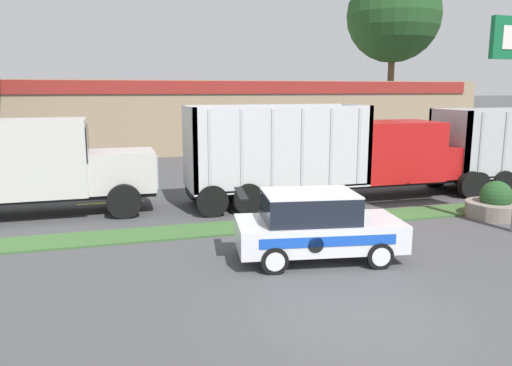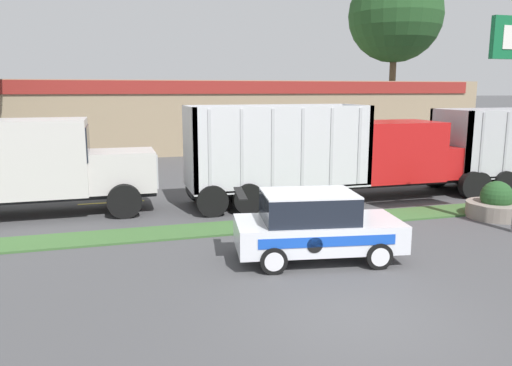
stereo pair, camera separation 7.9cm
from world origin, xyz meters
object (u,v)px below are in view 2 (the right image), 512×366
dump_truck_mid (366,157)px  rally_car (315,225)px  dump_truck_lead (7,169)px  stone_planter (496,205)px

dump_truck_mid → rally_car: (-4.65, -6.04, -0.76)m
dump_truck_lead → rally_car: bearing=-39.5°
dump_truck_lead → dump_truck_mid: (12.67, -0.59, -0.01)m
dump_truck_mid → rally_car: dump_truck_mid is taller
dump_truck_lead → rally_car: dump_truck_lead is taller
rally_car → stone_planter: (7.37, 2.17, -0.44)m
dump_truck_lead → dump_truck_mid: dump_truck_lead is taller
dump_truck_lead → stone_planter: dump_truck_lead is taller
rally_car → stone_planter: 7.70m
dump_truck_mid → stone_planter: 4.87m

